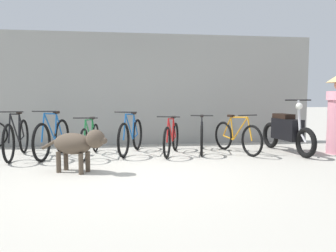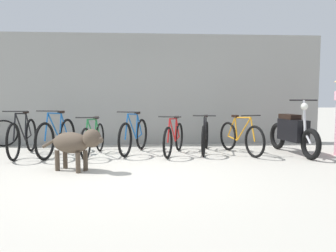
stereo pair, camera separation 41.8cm
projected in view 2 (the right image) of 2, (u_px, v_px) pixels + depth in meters
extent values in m
plane|color=#B7B2A5|center=(131.00, 174.00, 5.06)|extent=(60.00, 60.00, 0.00)
cube|color=gray|center=(136.00, 90.00, 8.15)|extent=(9.30, 0.20, 2.72)
torus|color=black|center=(13.00, 142.00, 6.03)|extent=(0.08, 0.71, 0.71)
torus|color=black|center=(31.00, 135.00, 7.11)|extent=(0.08, 0.71, 0.71)
cylinder|color=black|center=(20.00, 127.00, 6.43)|extent=(0.06, 0.54, 0.59)
cylinder|color=black|center=(26.00, 127.00, 6.74)|extent=(0.03, 0.14, 0.54)
cylinder|color=black|center=(21.00, 114.00, 6.46)|extent=(0.06, 0.63, 0.06)
cylinder|color=black|center=(28.00, 137.00, 6.91)|extent=(0.05, 0.41, 0.08)
cylinder|color=black|center=(29.00, 125.00, 6.94)|extent=(0.04, 0.33, 0.50)
cylinder|color=black|center=(14.00, 128.00, 6.08)|extent=(0.04, 0.19, 0.53)
cube|color=black|center=(26.00, 112.00, 6.77)|extent=(0.08, 0.18, 0.05)
cylinder|color=black|center=(15.00, 111.00, 6.14)|extent=(0.46, 0.05, 0.02)
torus|color=black|center=(45.00, 141.00, 6.11)|extent=(0.20, 0.71, 0.72)
torus|color=black|center=(67.00, 135.00, 7.05)|extent=(0.20, 0.71, 0.72)
cylinder|color=#1959A5|center=(54.00, 127.00, 6.45)|extent=(0.12, 0.47, 0.59)
cylinder|color=#1959A5|center=(60.00, 127.00, 6.72)|extent=(0.05, 0.13, 0.54)
cylinder|color=#1959A5|center=(55.00, 113.00, 6.47)|extent=(0.14, 0.54, 0.06)
cylinder|color=#1959A5|center=(64.00, 138.00, 6.87)|extent=(0.10, 0.36, 0.08)
cylinder|color=#1959A5|center=(64.00, 125.00, 6.90)|extent=(0.09, 0.29, 0.50)
cylinder|color=#1959A5|center=(46.00, 127.00, 6.15)|extent=(0.06, 0.17, 0.53)
cube|color=black|center=(61.00, 112.00, 6.74)|extent=(0.11, 0.19, 0.05)
cylinder|color=black|center=(48.00, 111.00, 6.20)|extent=(0.46, 0.12, 0.02)
torus|color=black|center=(85.00, 144.00, 6.11)|extent=(0.11, 0.61, 0.61)
torus|color=black|center=(100.00, 137.00, 7.13)|extent=(0.11, 0.61, 0.61)
cylinder|color=#1E7238|center=(91.00, 131.00, 6.49)|extent=(0.09, 0.51, 0.51)
cylinder|color=#1E7238|center=(96.00, 130.00, 6.78)|extent=(0.04, 0.13, 0.47)
cylinder|color=#1E7238|center=(92.00, 119.00, 6.52)|extent=(0.10, 0.59, 0.06)
cylinder|color=#1E7238|center=(98.00, 139.00, 6.94)|extent=(0.08, 0.39, 0.07)
cylinder|color=#1E7238|center=(98.00, 128.00, 6.97)|extent=(0.07, 0.31, 0.43)
cylinder|color=#1E7238|center=(86.00, 132.00, 6.17)|extent=(0.05, 0.18, 0.45)
cube|color=black|center=(96.00, 118.00, 6.81)|extent=(0.09, 0.19, 0.05)
cylinder|color=black|center=(87.00, 118.00, 6.22)|extent=(0.46, 0.08, 0.02)
torus|color=black|center=(125.00, 140.00, 6.42)|extent=(0.26, 0.67, 0.69)
torus|color=black|center=(142.00, 134.00, 7.38)|extent=(0.26, 0.67, 0.69)
cylinder|color=#1959A5|center=(132.00, 127.00, 6.77)|extent=(0.18, 0.48, 0.57)
cylinder|color=#1959A5|center=(137.00, 126.00, 7.05)|extent=(0.07, 0.13, 0.52)
cylinder|color=#1959A5|center=(133.00, 114.00, 6.80)|extent=(0.20, 0.56, 0.06)
cylinder|color=#1959A5|center=(139.00, 136.00, 7.20)|extent=(0.14, 0.37, 0.08)
cylinder|color=#1959A5|center=(140.00, 124.00, 7.23)|extent=(0.12, 0.29, 0.48)
cylinder|color=#1959A5|center=(126.00, 127.00, 6.47)|extent=(0.08, 0.18, 0.51)
cube|color=black|center=(137.00, 113.00, 7.07)|extent=(0.12, 0.19, 0.05)
cylinder|color=black|center=(128.00, 112.00, 6.51)|extent=(0.44, 0.16, 0.02)
torus|color=black|center=(168.00, 143.00, 6.28)|extent=(0.24, 0.60, 0.62)
torus|color=black|center=(179.00, 137.00, 7.21)|extent=(0.24, 0.60, 0.62)
cylinder|color=red|center=(173.00, 130.00, 6.62)|extent=(0.18, 0.46, 0.51)
cylinder|color=red|center=(176.00, 130.00, 6.89)|extent=(0.07, 0.13, 0.47)
cylinder|color=red|center=(173.00, 119.00, 6.65)|extent=(0.21, 0.53, 0.06)
cylinder|color=red|center=(177.00, 139.00, 7.04)|extent=(0.14, 0.35, 0.07)
cylinder|color=red|center=(178.00, 128.00, 7.06)|extent=(0.12, 0.28, 0.43)
cylinder|color=red|center=(169.00, 131.00, 6.33)|extent=(0.08, 0.17, 0.46)
cube|color=black|center=(176.00, 117.00, 6.91)|extent=(0.12, 0.19, 0.05)
cylinder|color=black|center=(170.00, 117.00, 6.38)|extent=(0.44, 0.17, 0.02)
torus|color=black|center=(203.00, 141.00, 6.47)|extent=(0.20, 0.62, 0.63)
torus|color=black|center=(207.00, 135.00, 7.51)|extent=(0.20, 0.62, 0.63)
cylinder|color=black|center=(205.00, 129.00, 6.86)|extent=(0.15, 0.52, 0.52)
cylinder|color=black|center=(206.00, 128.00, 7.16)|extent=(0.06, 0.14, 0.48)
cylinder|color=black|center=(205.00, 118.00, 6.89)|extent=(0.17, 0.60, 0.06)
cylinder|color=black|center=(206.00, 137.00, 7.32)|extent=(0.12, 0.40, 0.07)
cylinder|color=black|center=(206.00, 126.00, 7.35)|extent=(0.10, 0.31, 0.44)
cylinder|color=black|center=(204.00, 129.00, 6.53)|extent=(0.07, 0.19, 0.46)
cube|color=black|center=(206.00, 116.00, 7.19)|extent=(0.11, 0.19, 0.05)
cylinder|color=black|center=(204.00, 116.00, 6.58)|extent=(0.45, 0.13, 0.02)
torus|color=black|center=(255.00, 142.00, 6.36)|extent=(0.24, 0.62, 0.63)
torus|color=black|center=(228.00, 136.00, 7.26)|extent=(0.24, 0.62, 0.63)
cylinder|color=orange|center=(244.00, 129.00, 6.69)|extent=(0.17, 0.47, 0.53)
cylinder|color=orange|center=(236.00, 129.00, 6.95)|extent=(0.06, 0.13, 0.48)
cylinder|color=orange|center=(243.00, 118.00, 6.71)|extent=(0.20, 0.54, 0.06)
cylinder|color=orange|center=(233.00, 138.00, 7.09)|extent=(0.14, 0.36, 0.08)
cylinder|color=orange|center=(231.00, 127.00, 7.11)|extent=(0.12, 0.28, 0.44)
cylinder|color=orange|center=(253.00, 130.00, 6.41)|extent=(0.08, 0.17, 0.47)
cube|color=black|center=(235.00, 116.00, 6.97)|extent=(0.12, 0.19, 0.05)
cylinder|color=black|center=(251.00, 116.00, 6.45)|extent=(0.45, 0.16, 0.02)
torus|color=black|center=(311.00, 144.00, 6.15)|extent=(0.15, 0.60, 0.60)
torus|color=black|center=(277.00, 136.00, 7.42)|extent=(0.15, 0.60, 0.60)
cube|color=black|center=(293.00, 130.00, 6.77)|extent=(0.35, 0.82, 0.44)
cube|color=black|center=(290.00, 117.00, 6.88)|extent=(0.29, 0.53, 0.10)
cylinder|color=silver|center=(304.00, 116.00, 6.34)|extent=(0.06, 0.15, 0.63)
cylinder|color=silver|center=(308.00, 138.00, 6.23)|extent=(0.06, 0.23, 0.23)
cylinder|color=black|center=(304.00, 100.00, 6.36)|extent=(0.58, 0.08, 0.03)
sphere|color=silver|center=(304.00, 106.00, 6.34)|extent=(0.15, 0.15, 0.14)
ellipsoid|color=#4C3F33|center=(71.00, 143.00, 5.23)|extent=(0.74, 0.60, 0.34)
cylinder|color=#4C3F33|center=(85.00, 161.00, 5.26)|extent=(0.10, 0.10, 0.33)
cylinder|color=#4C3F33|center=(78.00, 163.00, 5.09)|extent=(0.10, 0.10, 0.33)
cylinder|color=#4C3F33|center=(65.00, 159.00, 5.42)|extent=(0.10, 0.10, 0.33)
cylinder|color=#4C3F33|center=(57.00, 161.00, 5.25)|extent=(0.10, 0.10, 0.33)
sphere|color=#4C3F33|center=(92.00, 138.00, 5.06)|extent=(0.39, 0.39, 0.29)
ellipsoid|color=#4C3F33|center=(99.00, 140.00, 5.02)|extent=(0.19, 0.17, 0.11)
cylinder|color=#4C3F33|center=(49.00, 143.00, 5.41)|extent=(0.28, 0.18, 0.18)
torus|color=black|center=(4.00, 133.00, 7.79)|extent=(0.62, 0.24, 0.64)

